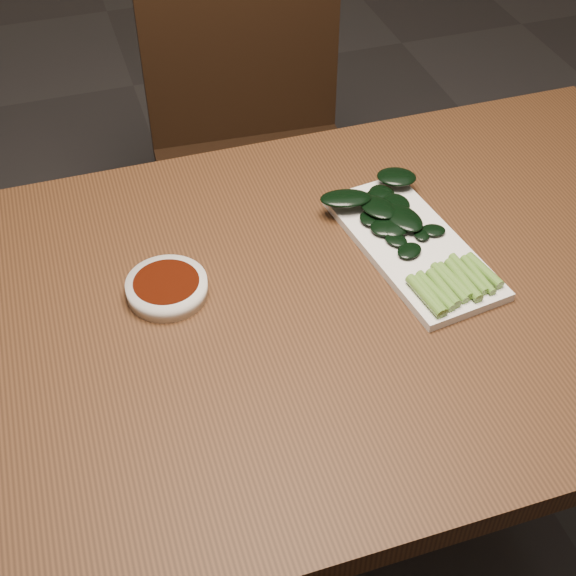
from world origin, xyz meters
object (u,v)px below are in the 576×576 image
Objects in this scene: gai_lan at (403,228)px; serving_plate at (412,246)px; table at (304,331)px; chair_far at (256,150)px; sauce_bowl at (167,288)px.

serving_plate is at bearing -76.28° from gai_lan.
chair_far is at bearing 79.61° from table.
table is 11.93× the size of sauce_bowl.
gai_lan is (-0.01, 0.02, 0.02)m from serving_plate.
sauce_bowl is at bearing -111.89° from chair_far.
sauce_bowl is 0.35× the size of serving_plate.
chair_far is (0.14, 0.75, -0.19)m from table.
table is 0.79m from chair_far.
gai_lan reaches higher than sauce_bowl.
chair_far is at bearing 64.56° from sauce_bowl.
chair_far is 0.74m from gai_lan.
chair_far reaches higher than table.
sauce_bowl is at bearing 177.38° from serving_plate.
gai_lan is (0.37, 0.01, 0.01)m from sauce_bowl.
sauce_bowl is (-0.19, 0.07, 0.09)m from table.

